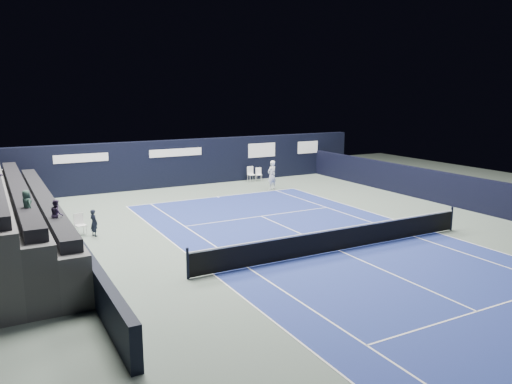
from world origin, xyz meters
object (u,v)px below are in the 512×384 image
Objects in this scene: folding_chair_back_a at (251,171)px; tennis_net at (340,239)px; tennis_player at (272,175)px; folding_chair_back_b at (259,173)px; line_judge_chair at (80,223)px.

tennis_net is at bearing -103.70° from folding_chair_back_a.
tennis_net is (-4.29, -15.64, -0.20)m from folding_chair_back_a.
tennis_player is at bearing 71.66° from tennis_net.
tennis_net is (-4.95, -15.66, -0.02)m from folding_chair_back_b.
line_judge_chair is 13.69m from tennis_player.
folding_chair_back_a is 0.69m from folding_chair_back_b.
line_judge_chair reaches higher than folding_chair_back_b.
folding_chair_back_a is at bearing 86.31° from tennis_player.
folding_chair_back_b is at bearing 72.45° from tennis_net.
tennis_net is 12.94m from tennis_player.
tennis_net reaches higher than folding_chair_back_a.
tennis_net is (8.67, -7.30, -0.04)m from line_judge_chair.
folding_chair_back_a is 0.08× the size of tennis_net.
folding_chair_back_b is at bearing 3.79° from folding_chair_back_a.
tennis_player is (12.74, 4.98, 0.40)m from line_judge_chair.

